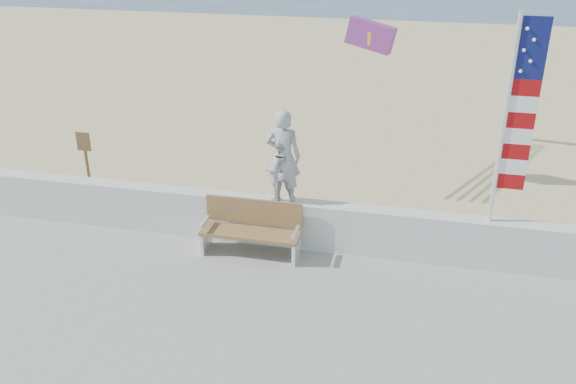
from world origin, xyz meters
name	(u,v)px	position (x,y,z in m)	size (l,w,h in m)	color
ground	(251,312)	(0.00, 0.00, 0.00)	(220.00, 220.00, 0.00)	#324A65
sand	(336,131)	(0.00, 9.00, 0.04)	(90.00, 40.00, 0.08)	tan
seawall	(280,221)	(0.00, 2.00, 0.63)	(30.00, 0.35, 0.90)	silver
adult	(283,157)	(0.07, 2.00, 1.94)	(0.63, 0.41, 1.72)	#9A9A9F
child	(279,170)	(0.00, 2.00, 1.68)	(0.58, 0.46, 1.20)	#BCBCBC
bench	(252,228)	(-0.42, 1.55, 0.69)	(1.80, 0.57, 1.00)	olive
flag	(514,114)	(3.82, 2.00, 2.99)	(0.50, 0.08, 3.50)	white
parafoil_kite	(372,36)	(1.19, 5.59, 3.46)	(1.14, 0.49, 0.76)	red
sign	(86,158)	(-4.76, 3.41, 0.94)	(0.32, 0.07, 1.46)	brown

